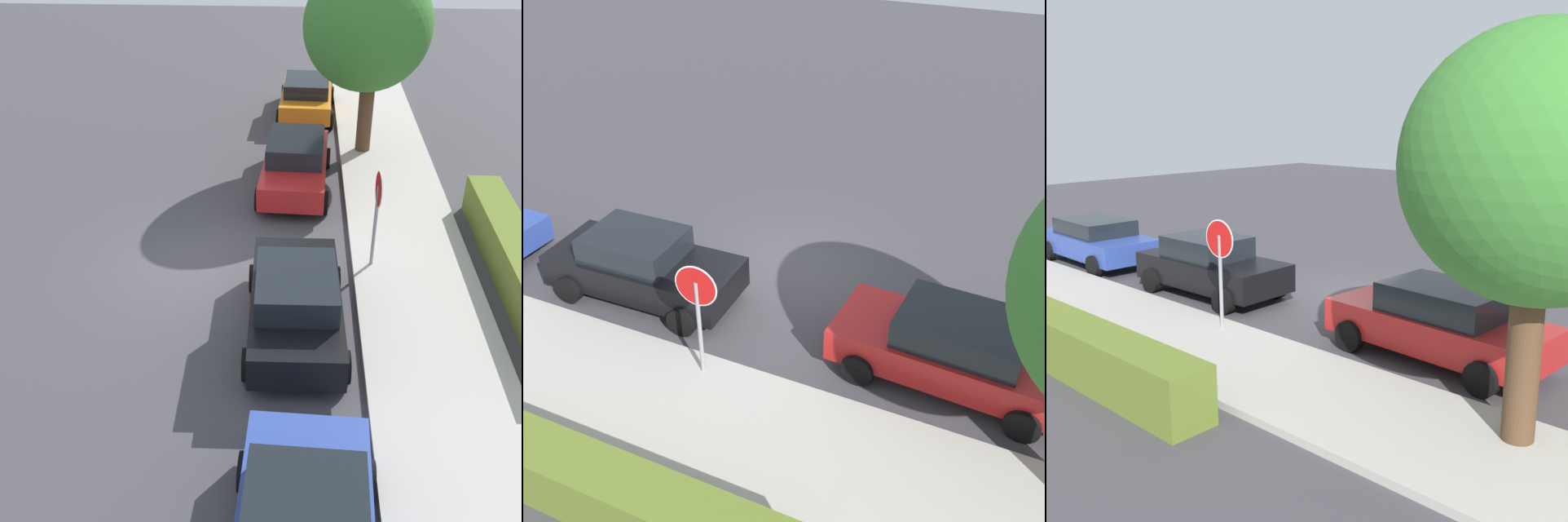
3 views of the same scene
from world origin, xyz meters
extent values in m
plane|color=#423F44|center=(0.00, 0.00, 0.00)|extent=(60.00, 60.00, 0.00)
cube|color=#B2ADA3|center=(0.00, 5.24, 0.07)|extent=(32.00, 2.85, 0.14)
cylinder|color=gray|center=(-0.17, 4.25, 1.09)|extent=(0.08, 0.08, 2.17)
cylinder|color=white|center=(-0.17, 4.25, 2.10)|extent=(0.82, 0.06, 0.82)
cylinder|color=red|center=(-0.17, 4.25, 2.10)|extent=(0.77, 0.07, 0.77)
cube|color=black|center=(2.32, 2.48, 0.65)|extent=(4.27, 1.89, 0.70)
cube|color=black|center=(2.50, 2.48, 1.27)|extent=(2.04, 1.62, 0.55)
cylinder|color=black|center=(0.90, 1.55, 0.32)|extent=(0.64, 0.23, 0.64)
cylinder|color=black|center=(0.86, 3.34, 0.32)|extent=(0.64, 0.23, 0.64)
cylinder|color=black|center=(3.77, 1.61, 0.32)|extent=(0.64, 0.23, 0.64)
cylinder|color=black|center=(3.73, 3.41, 0.32)|extent=(0.64, 0.23, 0.64)
cube|color=red|center=(-4.43, 2.38, 0.63)|extent=(4.50, 1.99, 0.66)
cube|color=black|center=(-4.55, 2.39, 1.24)|extent=(2.33, 1.67, 0.55)
cylinder|color=black|center=(-2.89, 3.19, 0.32)|extent=(0.65, 0.25, 0.64)
cylinder|color=black|center=(-2.98, 1.42, 0.32)|extent=(0.65, 0.25, 0.64)
cylinder|color=black|center=(-5.89, 3.34, 0.32)|extent=(0.65, 0.25, 0.64)
cylinder|color=black|center=(-5.98, 1.57, 0.32)|extent=(0.65, 0.25, 0.64)
cube|color=#2D479E|center=(7.78, 2.65, 0.62)|extent=(4.48, 2.02, 0.64)
cube|color=black|center=(7.88, 2.64, 1.18)|extent=(2.47, 1.73, 0.48)
cylinder|color=black|center=(6.25, 1.76, 0.32)|extent=(0.65, 0.24, 0.64)
cylinder|color=black|center=(6.31, 3.63, 0.32)|extent=(0.65, 0.24, 0.64)
cylinder|color=black|center=(9.25, 1.66, 0.32)|extent=(0.65, 0.24, 0.64)
cylinder|color=black|center=(9.31, 3.53, 0.32)|extent=(0.65, 0.24, 0.64)
cylinder|color=#513823|center=(-7.11, 4.55, 1.28)|extent=(0.48, 0.48, 2.57)
ellipsoid|color=#387A2D|center=(-7.06, 4.38, 4.04)|extent=(3.82, 3.82, 3.80)
cube|color=olive|center=(0.23, 7.48, 0.50)|extent=(7.29, 0.87, 1.00)
camera|label=1|loc=(13.00, 2.39, 8.53)|focal=45.00mm
camera|label=2|loc=(-5.44, 12.06, 8.69)|focal=45.00mm
camera|label=3|loc=(-10.73, 12.90, 4.78)|focal=45.00mm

